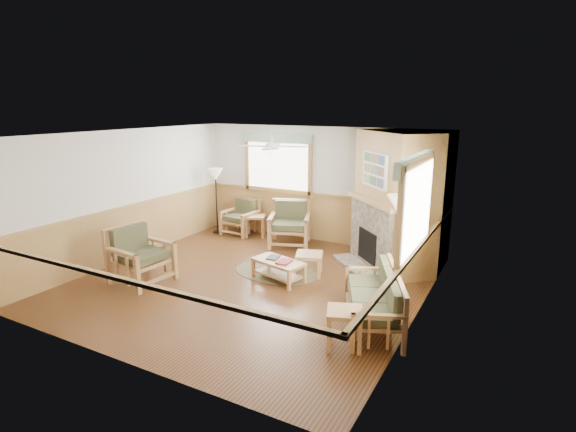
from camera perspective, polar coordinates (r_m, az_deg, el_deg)
The scene contains 24 objects.
floor at distance 8.42m, azimuth -4.71°, elevation -8.36°, with size 6.00×6.00×0.01m, color #4E2D15.
ceiling at distance 7.80m, azimuth -5.12°, elevation 10.34°, with size 6.00×6.00×0.01m, color white.
wall_back at distance 10.58m, azimuth 4.02°, elevation 3.98°, with size 6.00×0.02×2.70m, color silver.
wall_front at distance 5.83m, azimuth -21.30°, elevation -5.45°, with size 6.00×0.02×2.70m, color silver.
wall_left at distance 9.93m, azimuth -19.58°, elevation 2.52°, with size 0.02×6.00×2.70m, color silver.
wall_right at distance 6.88m, azimuth 16.54°, elevation -2.15°, with size 0.02×6.00×2.70m, color silver.
wainscot at distance 8.22m, azimuth -4.79°, elevation -4.79°, with size 6.00×6.00×1.10m, color #A77F44, non-canonical shape.
fireplace at distance 9.03m, azimuth 13.42°, elevation 1.86°, with size 2.20×2.20×2.70m, color #A77F44, non-canonical shape.
window_back at distance 10.90m, azimuth -1.32°, elevation 10.56°, with size 1.90×0.16×1.50m, color white, non-canonical shape.
window_right at distance 6.47m, azimuth 16.54°, elevation 7.54°, with size 0.16×1.90×1.50m, color white, non-canonical shape.
ceiling_fan at distance 7.89m, azimuth -2.05°, elevation 10.14°, with size 1.24×1.24×0.36m, color white, non-canonical shape.
sofa at distance 6.86m, azimuth 10.66°, elevation -10.19°, with size 0.73×1.78×0.82m, color #B18252, non-canonical shape.
armchair_back_left at distance 11.34m, azimuth -6.08°, elevation -0.15°, with size 0.76×0.76×0.86m, color #B18252, non-canonical shape.
armchair_back_right at distance 10.34m, azimuth 0.19°, elevation -1.03°, with size 0.90×0.90×1.01m, color #B18252, non-canonical shape.
armchair_left at distance 8.65m, azimuth -18.18°, elevation -4.75°, with size 0.91×0.91×1.03m, color #B18252, non-canonical shape.
coffee_table at distance 8.38m, azimuth -1.22°, elevation -6.93°, with size 0.98×0.49×0.39m, color #B18252, non-canonical shape.
end_table_chairs at distance 11.14m, azimuth -4.15°, elevation -1.25°, with size 0.47×0.45×0.52m, color #B18252, non-canonical shape.
end_table_sofa at distance 6.27m, azimuth 7.17°, elevation -13.96°, with size 0.47×0.46×0.53m, color #B18252, non-canonical shape.
footstool at distance 8.65m, azimuth 2.70°, elevation -6.14°, with size 0.50×0.50×0.43m, color #B18252, non-canonical shape.
braided_rug at distance 8.85m, azimuth -1.56°, elevation -7.10°, with size 1.72×1.72×0.01m, color brown.
floor_lamp_left at distance 11.44m, azimuth -9.07°, elevation 1.93°, with size 0.38×0.38×1.65m, color black, non-canonical shape.
floor_lamp_right at distance 8.06m, azimuth 13.53°, elevation -3.29°, with size 0.39×0.39×1.70m, color black, non-canonical shape.
book_red at distance 8.19m, azimuth -0.49°, elevation -5.74°, with size 0.22×0.30×0.03m, color maroon.
book_dark at distance 8.43m, azimuth -1.89°, elevation -5.20°, with size 0.20×0.27×0.03m, color #272620.
Camera 1 is at (4.28, -6.50, 3.21)m, focal length 28.00 mm.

